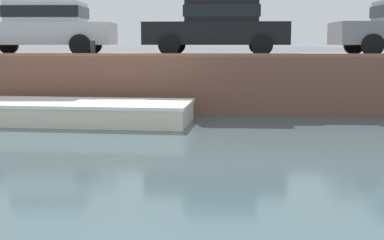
% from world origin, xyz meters
% --- Properties ---
extents(ground_plane, '(400.00, 400.00, 0.00)m').
position_xyz_m(ground_plane, '(0.00, 6.48, 0.00)').
color(ground_plane, '#3D5156').
extents(far_quay_wall, '(60.00, 6.00, 1.56)m').
position_xyz_m(far_quay_wall, '(0.00, 15.97, 0.78)').
color(far_quay_wall, brown).
rests_on(far_quay_wall, ground).
extents(far_wall_coping, '(60.00, 0.24, 0.08)m').
position_xyz_m(far_wall_coping, '(0.00, 13.09, 1.60)').
color(far_wall_coping, '#925F4C').
rests_on(far_wall_coping, far_quay_wall).
extents(boat_moored_west_cream, '(6.90, 2.40, 0.52)m').
position_xyz_m(boat_moored_west_cream, '(-3.92, 11.45, 0.26)').
color(boat_moored_west_cream, silver).
rests_on(boat_moored_west_cream, ground).
extents(car_leftmost_silver, '(4.34, 2.09, 1.54)m').
position_xyz_m(car_leftmost_silver, '(-5.34, 14.53, 2.40)').
color(car_leftmost_silver, '#B7BABC').
rests_on(car_leftmost_silver, far_quay_wall).
extents(car_left_inner_black, '(4.15, 2.02, 1.54)m').
position_xyz_m(car_left_inner_black, '(-0.16, 14.53, 2.41)').
color(car_left_inner_black, black).
rests_on(car_left_inner_black, far_quay_wall).
extents(mooring_bollard_mid, '(0.15, 0.15, 0.45)m').
position_xyz_m(mooring_bollard_mid, '(-3.55, 13.22, 1.80)').
color(mooring_bollard_mid, '#2D2B28').
rests_on(mooring_bollard_mid, far_quay_wall).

